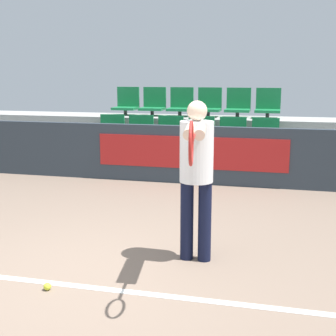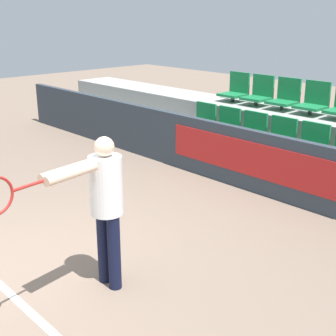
# 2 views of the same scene
# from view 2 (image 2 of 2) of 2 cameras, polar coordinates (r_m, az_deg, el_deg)

# --- Properties ---
(ground_plane) EXTENTS (30.00, 30.00, 0.00)m
(ground_plane) POSITION_cam_2_polar(r_m,az_deg,el_deg) (5.47, -18.98, -12.05)
(ground_plane) COLOR #7A6656
(barrier_wall) EXTENTS (12.77, 0.14, 0.98)m
(barrier_wall) POSITION_cam_2_polar(r_m,az_deg,el_deg) (7.54, 8.53, 1.35)
(barrier_wall) COLOR #2D3842
(barrier_wall) RESTS_ON ground
(bleacher_tier_front) EXTENTS (12.37, 0.97, 0.49)m
(bleacher_tier_front) POSITION_cam_2_polar(r_m,az_deg,el_deg) (8.06, 10.94, 0.51)
(bleacher_tier_front) COLOR #9E9E99
(bleacher_tier_front) RESTS_ON ground
(bleacher_tier_middle) EXTENTS (12.37, 0.97, 0.98)m
(bleacher_tier_middle) POSITION_cam_2_polar(r_m,az_deg,el_deg) (8.77, 14.80, 3.38)
(bleacher_tier_middle) COLOR #9E9E99
(bleacher_tier_middle) RESTS_ON ground
(stadium_chair_0) EXTENTS (0.47, 0.44, 0.57)m
(stadium_chair_0) POSITION_cam_2_polar(r_m,az_deg,el_deg) (8.90, 4.14, 5.69)
(stadium_chair_0) COLOR #333333
(stadium_chair_0) RESTS_ON bleacher_tier_front
(stadium_chair_1) EXTENTS (0.47, 0.44, 0.57)m
(stadium_chair_1) POSITION_cam_2_polar(r_m,az_deg,el_deg) (8.53, 6.98, 5.04)
(stadium_chair_1) COLOR #333333
(stadium_chair_1) RESTS_ON bleacher_tier_front
(stadium_chair_2) EXTENTS (0.47, 0.44, 0.57)m
(stadium_chair_2) POSITION_cam_2_polar(r_m,az_deg,el_deg) (8.19, 10.06, 4.32)
(stadium_chair_2) COLOR #333333
(stadium_chair_2) RESTS_ON bleacher_tier_front
(stadium_chair_3) EXTENTS (0.47, 0.44, 0.57)m
(stadium_chair_3) POSITION_cam_2_polar(r_m,az_deg,el_deg) (7.87, 13.40, 3.53)
(stadium_chair_3) COLOR #333333
(stadium_chair_3) RESTS_ON bleacher_tier_front
(stadium_chair_4) EXTENTS (0.47, 0.44, 0.57)m
(stadium_chair_4) POSITION_cam_2_polar(r_m,az_deg,el_deg) (7.59, 16.99, 2.66)
(stadium_chair_4) COLOR #333333
(stadium_chair_4) RESTS_ON bleacher_tier_front
(stadium_chair_6) EXTENTS (0.47, 0.44, 0.57)m
(stadium_chair_6) POSITION_cam_2_polar(r_m,az_deg,el_deg) (9.54, 8.23, 9.42)
(stadium_chair_6) COLOR #333333
(stadium_chair_6) RESTS_ON bleacher_tier_middle
(stadium_chair_7) EXTENTS (0.47, 0.44, 0.57)m
(stadium_chair_7) POSITION_cam_2_polar(r_m,az_deg,el_deg) (9.19, 11.05, 8.93)
(stadium_chair_7) COLOR #333333
(stadium_chair_7) RESTS_ON bleacher_tier_middle
(stadium_chair_8) EXTENTS (0.47, 0.44, 0.57)m
(stadium_chair_8) POSITION_cam_2_polar(r_m,az_deg,el_deg) (8.88, 14.07, 8.39)
(stadium_chair_8) COLOR #333333
(stadium_chair_8) RESTS_ON bleacher_tier_middle
(stadium_chair_9) EXTENTS (0.47, 0.44, 0.57)m
(stadium_chair_9) POSITION_cam_2_polar(r_m,az_deg,el_deg) (8.59, 17.29, 7.78)
(stadium_chair_9) COLOR #333333
(stadium_chair_9) RESTS_ON bleacher_tier_middle
(tennis_player) EXTENTS (0.36, 1.48, 1.58)m
(tennis_player) POSITION_cam_2_polar(r_m,az_deg,el_deg) (4.56, -8.09, -3.76)
(tennis_player) COLOR black
(tennis_player) RESTS_ON ground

